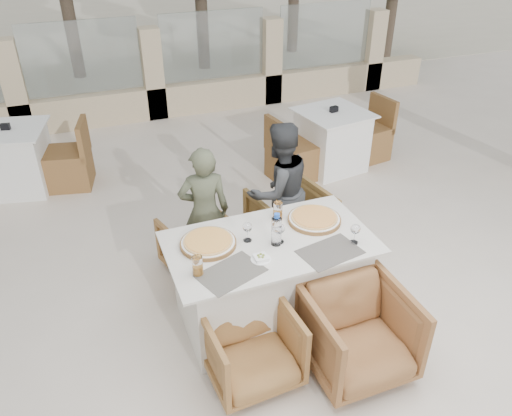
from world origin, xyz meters
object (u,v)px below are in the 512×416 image
object	(u,v)px
pizza_left	(208,242)
armchair_far_left	(198,244)
diner_right	(279,191)
bg_table_a	(15,160)
diner_left	(205,212)
wine_glass_corner	(355,233)
armchair_far_right	(290,220)
wine_glass_near	(280,232)
olive_dish	(261,257)
armchair_near_right	(358,333)
beer_glass_left	(198,266)
dining_table	(269,280)
water_bottle	(277,229)
bg_table_b	(331,140)
wine_glass_centre	(247,231)
beer_glass_right	(278,211)
pizza_right	(314,218)
armchair_near_left	(251,346)

from	to	relation	value
pizza_left	armchair_far_left	bearing A→B (deg)	83.13
diner_right	armchair_far_left	bearing A→B (deg)	-11.54
bg_table_a	diner_left	bearing A→B (deg)	-41.51
wine_glass_corner	armchair_far_right	xyz separation A→B (m)	(-0.02, 1.09, -0.54)
wine_glass_near	armchair_far_right	bearing A→B (deg)	60.18
pizza_left	wine_glass_corner	world-z (taller)	wine_glass_corner
olive_dish	armchair_near_right	distance (m)	0.89
beer_glass_left	bg_table_a	bearing A→B (deg)	112.18
wine_glass_corner	armchair_far_right	distance (m)	1.22
diner_left	diner_right	xyz separation A→B (m)	(0.73, 0.02, 0.05)
dining_table	armchair_far_right	distance (m)	1.02
water_bottle	wine_glass_corner	size ratio (longest dim) A/B	1.48
wine_glass_corner	bg_table_b	distance (m)	2.83
wine_glass_centre	diner_left	distance (m)	0.79
armchair_far_left	armchair_far_right	xyz separation A→B (m)	(0.94, -0.01, 0.05)
armchair_far_left	armchair_near_right	xyz separation A→B (m)	(0.77, -1.57, 0.07)
beer_glass_right	armchair_far_right	xyz separation A→B (m)	(0.39, 0.57, -0.53)
dining_table	water_bottle	world-z (taller)	water_bottle
bg_table_a	pizza_left	bearing A→B (deg)	-50.72
pizza_right	armchair_near_right	bearing A→B (deg)	-93.41
bg_table_b	pizza_left	bearing A→B (deg)	-144.98
pizza_right	diner_right	world-z (taller)	diner_right
olive_dish	beer_glass_right	bearing A→B (deg)	54.29
pizza_right	armchair_far_left	distance (m)	1.21
diner_right	bg_table_b	bearing A→B (deg)	-144.39
dining_table	wine_glass_corner	distance (m)	0.80
armchair_near_right	diner_left	world-z (taller)	diner_left
bg_table_a	wine_glass_near	bearing A→B (deg)	-44.71
armchair_far_right	diner_right	size ratio (longest dim) A/B	0.52
armchair_near_left	bg_table_a	size ratio (longest dim) A/B	0.39
beer_glass_right	bg_table_a	bearing A→B (deg)	127.02
armchair_far_right	armchair_near_left	distance (m)	1.66
beer_glass_left	armchair_near_right	xyz separation A→B (m)	(1.02, -0.54, -0.51)
wine_glass_centre	wine_glass_corner	size ratio (longest dim) A/B	1.00
armchair_near_right	bg_table_a	world-z (taller)	bg_table_a
diner_left	bg_table_a	bearing A→B (deg)	-44.34
wine_glass_corner	beer_glass_left	world-z (taller)	wine_glass_corner
dining_table	bg_table_a	xyz separation A→B (m)	(-1.98, 3.14, 0.00)
water_bottle	armchair_far_right	world-z (taller)	water_bottle
dining_table	wine_glass_near	world-z (taller)	wine_glass_near
armchair_far_left	armchair_far_right	world-z (taller)	armchair_far_right
pizza_right	bg_table_b	bearing A→B (deg)	57.59
bg_table_a	olive_dish	bearing A→B (deg)	-48.73
wine_glass_near	bg_table_a	world-z (taller)	wine_glass_near
armchair_far_left	bg_table_b	size ratio (longest dim) A/B	0.36
wine_glass_near	armchair_near_left	bearing A→B (deg)	-130.95
armchair_near_left	beer_glass_right	bearing A→B (deg)	52.81
beer_glass_right	wine_glass_corner	bearing A→B (deg)	-51.85
wine_glass_near	diner_left	bearing A→B (deg)	112.82
armchair_far_right	diner_left	size ratio (longest dim) A/B	0.56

